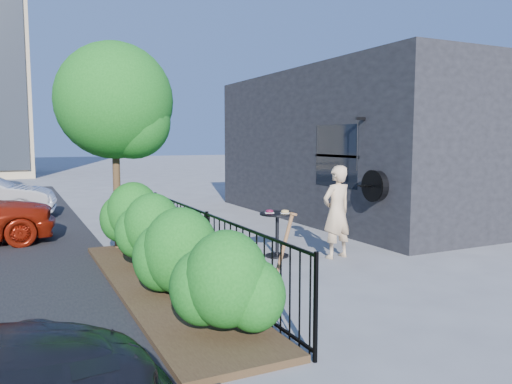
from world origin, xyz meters
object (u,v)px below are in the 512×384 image
patio_tree (118,108)px  woman (337,212)px  shovel (278,271)px  cafe_table (277,226)px

patio_tree → woman: (3.45, -2.24, -1.91)m
patio_tree → shovel: size_ratio=2.98×
cafe_table → shovel: 3.21m
patio_tree → woman: patio_tree is taller
cafe_table → shovel: (-1.52, -2.83, 0.01)m
woman → shovel: (-2.46, -2.28, -0.27)m
woman → shovel: bearing=35.1°
patio_tree → woman: size_ratio=2.31×
patio_tree → shovel: 5.12m
shovel → cafe_table: bearing=61.7°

